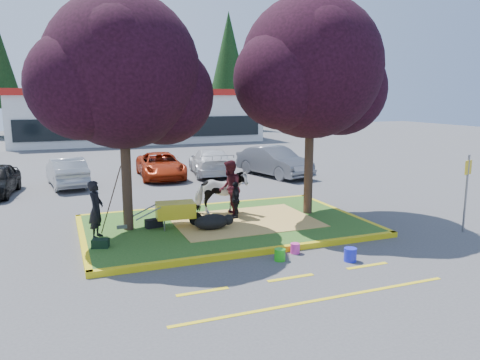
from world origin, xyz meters
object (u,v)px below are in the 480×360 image
object	(u,v)px
handler	(96,209)
bucket_blue	(350,255)
sign_post	(467,185)
bucket_pink	(295,248)
cow	(221,192)
calf	(212,222)
car_silver	(67,172)
wheelbarrow	(176,210)
bucket_green	(280,255)

from	to	relation	value
handler	bucket_blue	distance (m)	6.67
handler	bucket_blue	size ratio (longest dim) A/B	4.77
sign_post	bucket_pink	bearing A→B (deg)	163.69
handler	cow	bearing A→B (deg)	-52.21
calf	car_silver	bearing A→B (deg)	113.00
calf	sign_post	bearing A→B (deg)	-17.86
bucket_pink	car_silver	size ratio (longest dim) A/B	0.07
bucket_pink	car_silver	bearing A→B (deg)	113.97
handler	bucket_pink	world-z (taller)	handler
calf	bucket_blue	size ratio (longest dim) A/B	3.13
wheelbarrow	sign_post	world-z (taller)	sign_post
bucket_blue	wheelbarrow	bearing A→B (deg)	130.62
wheelbarrow	bucket_pink	bearing A→B (deg)	-45.40
bucket_pink	cow	bearing A→B (deg)	98.95
sign_post	bucket_blue	distance (m)	4.74
wheelbarrow	sign_post	xyz separation A→B (m)	(7.80, -2.96, 0.71)
cow	bucket_blue	distance (m)	5.18
handler	car_silver	distance (m)	8.79
car_silver	bucket_blue	bearing A→B (deg)	109.07
bucket_pink	handler	bearing A→B (deg)	149.30
cow	bucket_pink	xyz separation A→B (m)	(0.61, -3.90, -0.72)
calf	bucket_green	xyz separation A→B (m)	(0.86, -2.64, -0.23)
cow	bucket_green	xyz separation A→B (m)	(0.02, -4.23, -0.71)
cow	wheelbarrow	xyz separation A→B (m)	(-1.73, -1.04, -0.19)
handler	calf	bearing A→B (deg)	-76.47
bucket_green	bucket_pink	distance (m)	0.68
bucket_blue	car_silver	distance (m)	13.86
calf	bucket_blue	world-z (taller)	calf
bucket_pink	sign_post	bearing A→B (deg)	-1.04
bucket_green	car_silver	distance (m)	12.64
calf	cow	bearing A→B (deg)	63.59
cow	bucket_green	distance (m)	4.29
cow	car_silver	distance (m)	8.80
calf	car_silver	distance (m)	9.87
cow	handler	distance (m)	4.11
wheelbarrow	car_silver	distance (m)	9.04
bucket_green	car_silver	size ratio (longest dim) A/B	0.07
handler	car_silver	xyz separation A→B (m)	(-0.55, 8.77, -0.29)
handler	bucket_blue	xyz separation A→B (m)	(5.51, -3.69, -0.76)
sign_post	wheelbarrow	bearing A→B (deg)	143.93
calf	sign_post	world-z (taller)	sign_post
wheelbarrow	bucket_pink	distance (m)	3.74
car_silver	cow	bearing A→B (deg)	113.78
calf	handler	world-z (taller)	handler
bucket_green	calf	bearing A→B (deg)	108.14
cow	wheelbarrow	bearing A→B (deg)	132.39
wheelbarrow	cow	bearing A→B (deg)	36.31
calf	sign_post	distance (m)	7.38
handler	bucket_pink	xyz separation A→B (m)	(4.55, -2.70, -0.79)
bucket_pink	bucket_blue	bearing A→B (deg)	-45.80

